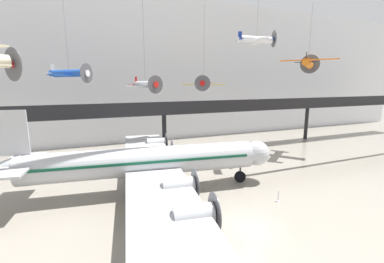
% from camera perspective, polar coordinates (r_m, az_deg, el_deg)
% --- Properties ---
extents(ground_plane, '(260.00, 260.00, 0.00)m').
position_cam_1_polar(ground_plane, '(22.02, 13.05, -20.60)').
color(ground_plane, gray).
extents(hangar_back_wall, '(140.00, 3.00, 27.47)m').
position_cam_1_polar(hangar_back_wall, '(52.02, -9.94, 13.20)').
color(hangar_back_wall, silver).
rests_on(hangar_back_wall, ground).
extents(mezzanine_walkway, '(110.00, 3.20, 8.60)m').
position_cam_1_polar(mezzanine_walkway, '(40.27, -5.86, 4.45)').
color(mezzanine_walkway, black).
rests_on(mezzanine_walkway, ground).
extents(airliner_silver_main, '(29.19, 33.34, 8.99)m').
position_cam_1_polar(airliner_silver_main, '(27.25, -10.77, -6.72)').
color(airliner_silver_main, '#B7BABF').
rests_on(airliner_silver_main, ground).
extents(suspended_plane_silver_racer, '(7.30, 6.26, 13.30)m').
position_cam_1_polar(suspended_plane_silver_racer, '(40.46, -10.35, 10.24)').
color(suspended_plane_silver_racer, silver).
extents(suspended_plane_blue_trainer, '(5.69, 6.12, 11.87)m').
position_cam_1_polar(suspended_plane_blue_trainer, '(36.60, -25.62, 11.57)').
color(suspended_plane_blue_trainer, '#1E4CAD').
extents(suspended_plane_white_twin, '(5.42, 6.29, 7.23)m').
position_cam_1_polar(suspended_plane_white_twin, '(38.30, 14.19, 19.17)').
color(suspended_plane_white_twin, silver).
extents(suspended_plane_orange_highwing, '(7.22, 7.63, 10.35)m').
position_cam_1_polar(suspended_plane_orange_highwing, '(45.40, 24.38, 13.69)').
color(suspended_plane_orange_highwing, orange).
extents(suspended_plane_yellow_lowwing, '(6.40, 5.75, 13.02)m').
position_cam_1_polar(suspended_plane_yellow_lowwing, '(41.88, 2.64, 10.79)').
color(suspended_plane_yellow_lowwing, yellow).
extents(stanchion_barrier, '(0.36, 0.36, 1.08)m').
position_cam_1_polar(stanchion_barrier, '(27.13, 18.59, -13.84)').
color(stanchion_barrier, '#B2B5BA').
rests_on(stanchion_barrier, ground).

